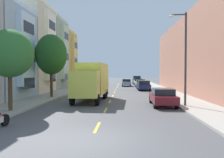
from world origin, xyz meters
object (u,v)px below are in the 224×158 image
object	(u,v)px
street_tree_second	(51,55)
parked_suv_teal	(137,80)
parked_hatchback_charcoal	(89,85)
moving_sky_sedan	(126,82)
parked_wagon_orange	(96,82)
street_tree_nearest	(10,54)
parked_hatchback_champagne	(140,83)
parked_sedan_burgundy	(163,97)
parked_sedan_silver	(138,82)
street_lamp	(184,52)
delivery_box_truck	(92,80)
parked_pickup_white	(103,80)
parked_wagon_navy	(143,85)

from	to	relation	value
street_tree_second	parked_suv_teal	size ratio (longest dim) A/B	1.37
parked_hatchback_charcoal	moving_sky_sedan	xyz separation A→B (m)	(6.12, 9.67, -0.01)
parked_suv_teal	street_tree_second	bearing A→B (deg)	-108.76
parked_wagon_orange	parked_hatchback_charcoal	bearing A→B (deg)	-90.60
street_tree_nearest	parked_wagon_orange	size ratio (longest dim) A/B	1.16
parked_hatchback_champagne	parked_hatchback_charcoal	bearing A→B (deg)	-146.94
parked_suv_teal	parked_sedan_burgundy	distance (m)	36.87
parked_hatchback_charcoal	parked_sedan_silver	distance (m)	16.77
street_lamp	parked_hatchback_charcoal	bearing A→B (deg)	120.05
parked_hatchback_charcoal	moving_sky_sedan	distance (m)	11.45
street_lamp	parked_sedan_burgundy	distance (m)	3.91
delivery_box_truck	parked_suv_teal	world-z (taller)	delivery_box_truck
parked_pickup_white	parked_wagon_orange	distance (m)	14.10
street_tree_nearest	parked_sedan_burgundy	world-z (taller)	street_tree_nearest
street_tree_second	parked_suv_teal	bearing A→B (deg)	71.24
parked_sedan_burgundy	parked_hatchback_champagne	bearing A→B (deg)	90.38
parked_sedan_silver	moving_sky_sedan	bearing A→B (deg)	-119.94
delivery_box_truck	parked_sedan_burgundy	distance (m)	7.14
parked_suv_teal	parked_sedan_silver	bearing A→B (deg)	-89.63
street_lamp	delivery_box_truck	world-z (taller)	street_lamp
parked_sedan_burgundy	parked_wagon_orange	bearing A→B (deg)	108.56
parked_suv_teal	delivery_box_truck	bearing A→B (deg)	-100.45
street_lamp	delivery_box_truck	distance (m)	8.98
street_tree_nearest	parked_sedan_burgundy	size ratio (longest dim) A/B	1.21
parked_suv_teal	street_lamp	bearing A→B (deg)	-87.67
street_lamp	parked_wagon_navy	xyz separation A→B (m)	(-1.64, 17.07, -3.49)
delivery_box_truck	parked_pickup_white	size ratio (longest dim) A/B	1.50
parked_wagon_orange	delivery_box_truck	bearing A→B (deg)	-83.88
parked_hatchback_champagne	street_tree_second	bearing A→B (deg)	-121.26
parked_wagon_navy	parked_sedan_silver	distance (m)	14.98
street_tree_nearest	delivery_box_truck	bearing A→B (deg)	55.98
parked_hatchback_charcoal	parked_sedan_silver	size ratio (longest dim) A/B	0.89
street_tree_nearest	parked_wagon_orange	world-z (taller)	street_tree_nearest
street_lamp	moving_sky_sedan	distance (m)	27.97
parked_wagon_navy	parked_suv_teal	bearing A→B (deg)	89.71
parked_hatchback_charcoal	parked_sedan_burgundy	size ratio (longest dim) A/B	0.89
parked_pickup_white	parked_suv_teal	bearing A→B (deg)	-19.88
moving_sky_sedan	street_tree_second	bearing A→B (deg)	-110.69
street_tree_second	moving_sky_sedan	world-z (taller)	street_tree_second
street_tree_nearest	parked_hatchback_champagne	size ratio (longest dim) A/B	1.36
street_tree_nearest	street_tree_second	bearing A→B (deg)	90.00
parked_wagon_navy	parked_sedan_silver	world-z (taller)	parked_wagon_navy
delivery_box_truck	parked_pickup_white	world-z (taller)	delivery_box_truck
parked_pickup_white	parked_suv_teal	world-z (taller)	parked_suv_teal
street_tree_second	parked_wagon_orange	distance (m)	21.38
parked_hatchback_champagne	parked_sedan_silver	bearing A→B (deg)	89.10
parked_sedan_burgundy	delivery_box_truck	bearing A→B (deg)	152.96
street_tree_second	parked_hatchback_champagne	world-z (taller)	street_tree_second
moving_sky_sedan	parked_hatchback_charcoal	bearing A→B (deg)	-122.31
street_tree_second	parked_pickup_white	world-z (taller)	street_tree_second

